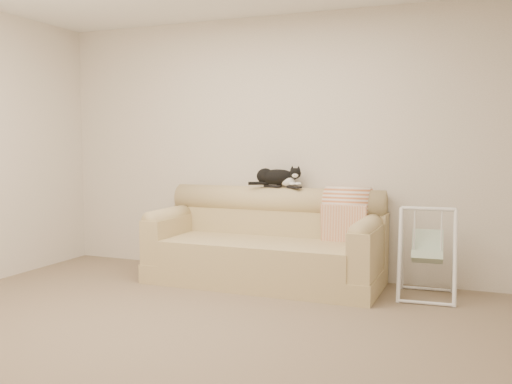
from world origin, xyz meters
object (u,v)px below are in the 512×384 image
at_px(sofa, 267,246).
at_px(baby_swing, 427,252).
at_px(remote_a, 273,186).
at_px(remote_b, 294,187).
at_px(tuxedo_cat, 277,177).

height_order(sofa, baby_swing, sofa).
relative_size(sofa, baby_swing, 2.76).
relative_size(sofa, remote_a, 11.87).
distance_m(remote_a, baby_swing, 1.62).
height_order(remote_a, remote_b, remote_a).
relative_size(sofa, remote_b, 12.71).
height_order(tuxedo_cat, baby_swing, tuxedo_cat).
relative_size(remote_a, remote_b, 1.07).
relative_size(remote_b, tuxedo_cat, 0.33).
height_order(sofa, tuxedo_cat, tuxedo_cat).
xyz_separation_m(remote_b, baby_swing, (1.28, -0.21, -0.51)).
height_order(remote_b, tuxedo_cat, tuxedo_cat).
relative_size(tuxedo_cat, baby_swing, 0.66).
height_order(remote_a, tuxedo_cat, tuxedo_cat).
bearing_deg(tuxedo_cat, baby_swing, -9.71).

